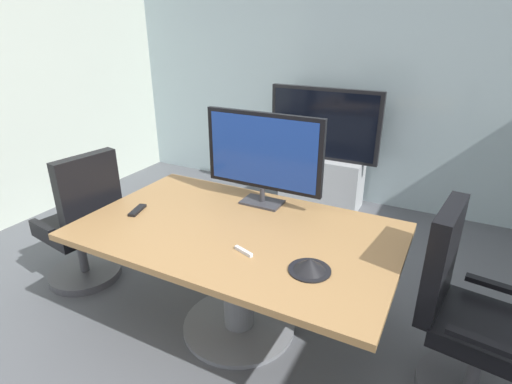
# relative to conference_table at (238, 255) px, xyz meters

# --- Properties ---
(ground_plane) EXTENTS (6.92, 6.92, 0.00)m
(ground_plane) POSITION_rel_conference_table_xyz_m (0.11, -0.30, -0.57)
(ground_plane) COLOR #515459
(wall_back_glass_partition) EXTENTS (5.92, 0.10, 2.64)m
(wall_back_glass_partition) POSITION_rel_conference_table_xyz_m (0.11, 2.55, 0.75)
(wall_back_glass_partition) COLOR #9EB2B7
(wall_back_glass_partition) RESTS_ON ground
(conference_table) EXTENTS (1.94, 1.17, 0.76)m
(conference_table) POSITION_rel_conference_table_xyz_m (0.00, 0.00, 0.00)
(conference_table) COLOR olive
(conference_table) RESTS_ON ground
(office_chair_left) EXTENTS (0.63, 0.61, 1.09)m
(office_chair_left) POSITION_rel_conference_table_xyz_m (-1.32, -0.09, -0.11)
(office_chair_left) COLOR #4C4C51
(office_chair_left) RESTS_ON ground
(office_chair_right) EXTENTS (0.62, 0.60, 1.09)m
(office_chair_right) POSITION_rel_conference_table_xyz_m (1.31, 0.13, -0.11)
(office_chair_right) COLOR #4C4C51
(office_chair_right) RESTS_ON ground
(tv_monitor) EXTENTS (0.84, 0.18, 0.64)m
(tv_monitor) POSITION_rel_conference_table_xyz_m (-0.03, 0.41, 0.55)
(tv_monitor) COLOR #333338
(tv_monitor) RESTS_ON conference_table
(wall_display_unit) EXTENTS (1.20, 0.36, 1.31)m
(wall_display_unit) POSITION_rel_conference_table_xyz_m (-0.19, 2.19, -0.13)
(wall_display_unit) COLOR #B7BABC
(wall_display_unit) RESTS_ON ground
(conference_phone) EXTENTS (0.22, 0.22, 0.07)m
(conference_phone) POSITION_rel_conference_table_xyz_m (0.55, -0.22, 0.22)
(conference_phone) COLOR black
(conference_phone) RESTS_ON conference_table
(remote_control) EXTENTS (0.09, 0.18, 0.02)m
(remote_control) POSITION_rel_conference_table_xyz_m (-0.71, -0.10, 0.20)
(remote_control) COLOR black
(remote_control) RESTS_ON conference_table
(whiteboard_marker) EXTENTS (0.13, 0.06, 0.02)m
(whiteboard_marker) POSITION_rel_conference_table_xyz_m (0.17, -0.23, 0.20)
(whiteboard_marker) COLOR silver
(whiteboard_marker) RESTS_ON conference_table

